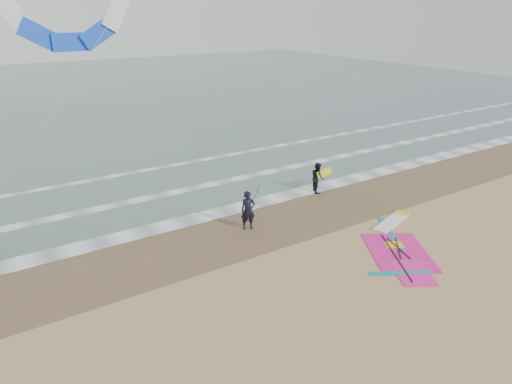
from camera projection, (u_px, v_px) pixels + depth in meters
ground at (354, 281)px, 17.29m from camera, size 120.00×120.00×0.00m
sea_water at (72, 95)px, 54.83m from camera, size 120.00×80.00×0.02m
wet_sand_band at (266, 223)px, 21.98m from camera, size 120.00×5.00×0.01m
foam_waterline at (222, 193)px, 25.45m from camera, size 120.00×9.15×0.02m
windsurf_rig at (398, 243)px, 19.96m from camera, size 5.76×5.45×0.14m
person_standing at (248, 210)px, 21.06m from camera, size 0.79×0.64×1.86m
person_walking at (317, 177)px, 25.39m from camera, size 0.90×1.01×1.71m
held_pole at (253, 200)px, 21.05m from camera, size 0.17×0.86×1.82m
carried_kiteboard at (324, 173)px, 25.43m from camera, size 1.30×0.51×0.39m
surf_kite at (69, 28)px, 20.08m from camera, size 8.04×2.68×9.06m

